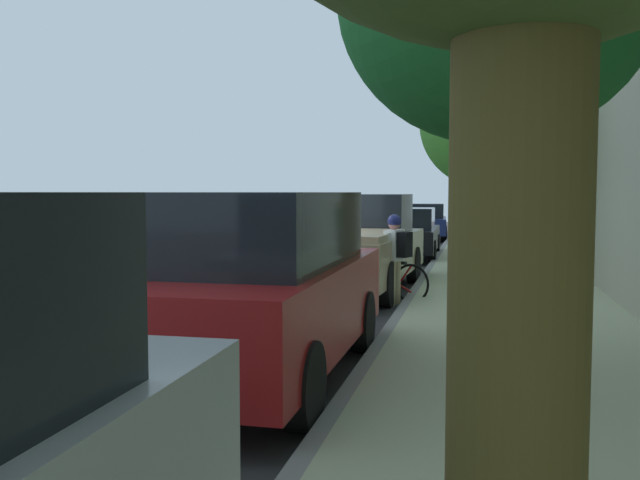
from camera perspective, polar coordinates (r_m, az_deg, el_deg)
ground at (r=13.09m, az=-2.27°, el=-4.76°), size 69.21×69.21×0.00m
sidewalk at (r=12.63m, az=15.68°, el=-4.92°), size 3.39×43.26×0.13m
curb_edge at (r=12.67m, az=7.62°, el=-4.77°), size 0.16×43.26×0.13m
lane_stripe_centre at (r=14.51m, az=-12.61°, el=-3.97°), size 0.14×44.20×0.01m
lane_stripe_bike_edge at (r=12.90m, az=1.08°, el=-4.86°), size 0.12×43.26×0.01m
building_facade at (r=12.80m, az=24.81°, el=9.75°), size 0.50×43.26×6.71m
parked_suv_red_second at (r=7.31m, az=-5.14°, el=-3.61°), size 1.97×4.70×1.99m
parked_pickup_tan_mid at (r=13.78m, az=3.18°, el=-0.55°), size 2.22×5.39×1.95m
parked_sedan_black_far at (r=20.77m, az=7.26°, el=0.54°), size 1.90×4.43×1.52m
parked_sedan_dark_blue_farthest at (r=29.22m, az=8.70°, el=1.51°), size 2.02×4.49×1.52m
bicycle_at_curb at (r=12.68m, az=5.53°, el=-3.34°), size 1.64×0.73×0.76m
cyclist_with_backpack at (r=12.14m, az=6.32°, el=-0.87°), size 0.50×0.59×1.60m
street_tree_corner at (r=16.10m, az=13.68°, el=9.37°), size 3.00×3.00×4.92m
pedestrian_on_phone at (r=19.97m, az=16.40°, el=1.10°), size 0.32×0.60×1.61m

